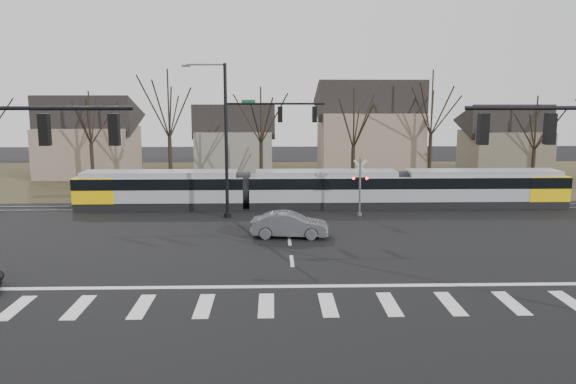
{
  "coord_description": "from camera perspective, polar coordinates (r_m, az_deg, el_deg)",
  "views": [
    {
      "loc": [
        -0.92,
        -24.73,
        7.89
      ],
      "look_at": [
        0.0,
        9.0,
        2.3
      ],
      "focal_mm": 35.0,
      "sensor_mm": 36.0,
      "label": 1
    }
  ],
  "objects": [
    {
      "name": "crosswalk",
      "position": [
        22.2,
        0.93,
        -11.4
      ],
      "size": [
        27.0,
        2.6,
        0.01
      ],
      "color": "silver",
      "rests_on": "ground"
    },
    {
      "name": "sedan",
      "position": [
        32.42,
        0.16,
        -3.35
      ],
      "size": [
        2.34,
        4.71,
        1.46
      ],
      "primitive_type": "imported",
      "rotation": [
        0.0,
        0.0,
        1.48
      ],
      "color": "#4D4E54",
      "rests_on": "ground"
    },
    {
      "name": "grass_verge",
      "position": [
        57.28,
        -0.63,
        1.49
      ],
      "size": [
        140.0,
        28.0,
        0.01
      ],
      "primitive_type": "cube",
      "color": "#38331E",
      "rests_on": "ground"
    },
    {
      "name": "stop_line",
      "position": [
        24.26,
        0.71,
        -9.56
      ],
      "size": [
        28.0,
        0.35,
        0.01
      ],
      "primitive_type": "cube",
      "color": "silver",
      "rests_on": "ground"
    },
    {
      "name": "house_b",
      "position": [
        60.99,
        -5.42,
        5.68
      ],
      "size": [
        8.64,
        7.56,
        7.65
      ],
      "color": "slate",
      "rests_on": "ground"
    },
    {
      "name": "ground",
      "position": [
        25.97,
        0.55,
        -8.28
      ],
      "size": [
        140.0,
        140.0,
        0.0
      ],
      "primitive_type": "plane",
      "color": "black"
    },
    {
      "name": "house_a",
      "position": [
        61.84,
        -19.63,
        5.69
      ],
      "size": [
        9.72,
        8.64,
        8.6
      ],
      "color": "#7F6A5C",
      "rests_on": "ground"
    },
    {
      "name": "signal_pole_far",
      "position": [
        37.32,
        -3.87,
        6.02
      ],
      "size": [
        9.28,
        0.44,
        10.2
      ],
      "color": "black",
      "rests_on": "ground"
    },
    {
      "name": "lane_dashes",
      "position": [
        41.49,
        -0.26,
        -1.55
      ],
      "size": [
        0.18,
        30.0,
        0.01
      ],
      "color": "silver",
      "rests_on": "ground"
    },
    {
      "name": "house_c",
      "position": [
        58.63,
        8.24,
        6.71
      ],
      "size": [
        10.8,
        8.64,
        10.1
      ],
      "color": "#7F6A5C",
      "rests_on": "ground"
    },
    {
      "name": "house_d",
      "position": [
        64.84,
        21.14,
        5.31
      ],
      "size": [
        8.64,
        7.56,
        7.65
      ],
      "color": "brown",
      "rests_on": "ground"
    },
    {
      "name": "rail_crossing_signal",
      "position": [
        38.46,
        7.31,
        0.35
      ],
      "size": [
        1.08,
        0.36,
        4.0
      ],
      "color": "#59595B",
      "rests_on": "ground"
    },
    {
      "name": "rail_pair",
      "position": [
        41.29,
        -0.26,
        -1.57
      ],
      "size": [
        90.0,
        1.52,
        0.06
      ],
      "color": "#59595E",
      "rests_on": "ground"
    },
    {
      "name": "tram",
      "position": [
        41.4,
        3.63,
        0.48
      ],
      "size": [
        35.85,
        2.66,
        2.72
      ],
      "color": "gray",
      "rests_on": "ground"
    },
    {
      "name": "tree_row",
      "position": [
        50.89,
        1.74,
        6.15
      ],
      "size": [
        59.2,
        7.2,
        10.0
      ],
      "color": "black",
      "rests_on": "ground"
    }
  ]
}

